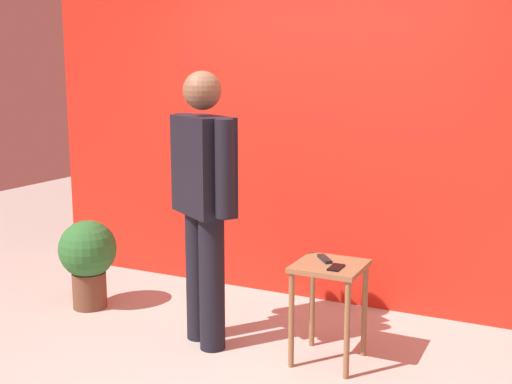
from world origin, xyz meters
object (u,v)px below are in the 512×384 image
at_px(standing_person, 204,195).
at_px(potted_plant, 88,256).
at_px(cell_phone, 336,267).
at_px(tv_remote, 325,259).
at_px(side_table, 329,285).

relative_size(standing_person, potted_plant, 2.63).
xyz_separation_m(standing_person, cell_phone, (0.90, 0.02, -0.37)).
height_order(tv_remote, potted_plant, potted_plant).
bearing_deg(potted_plant, cell_phone, -4.69).
relative_size(side_table, tv_remote, 3.76).
bearing_deg(tv_remote, standing_person, 152.30).
height_order(side_table, tv_remote, tv_remote).
bearing_deg(potted_plant, standing_person, -9.38).
relative_size(cell_phone, tv_remote, 0.85).
distance_m(standing_person, side_table, 0.98).
relative_size(side_table, potted_plant, 0.93).
bearing_deg(cell_phone, potted_plant, 175.07).
height_order(standing_person, cell_phone, standing_person).
xyz_separation_m(side_table, cell_phone, (0.06, -0.07, 0.14)).
bearing_deg(side_table, potted_plant, 177.18).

